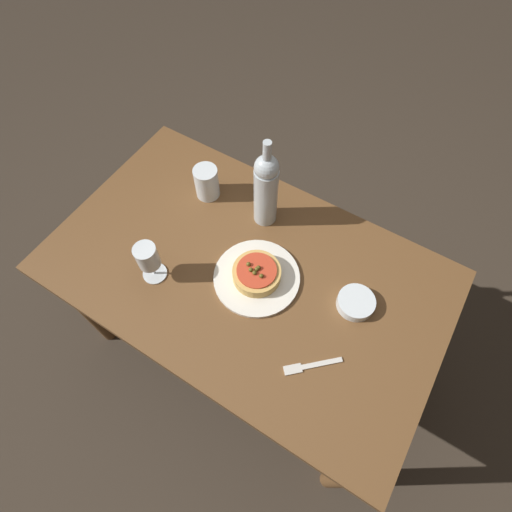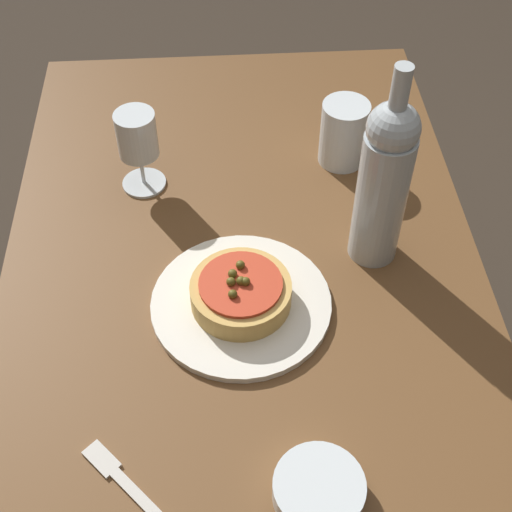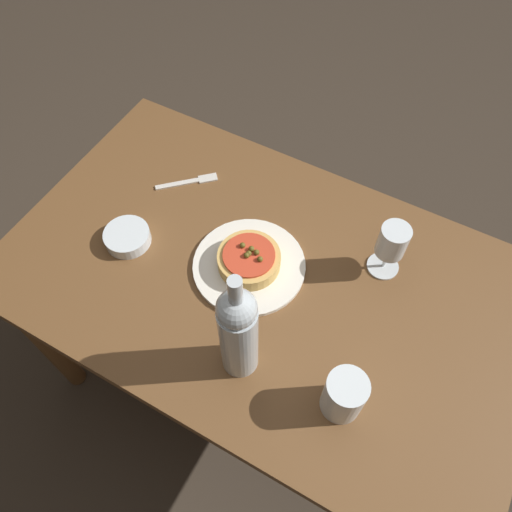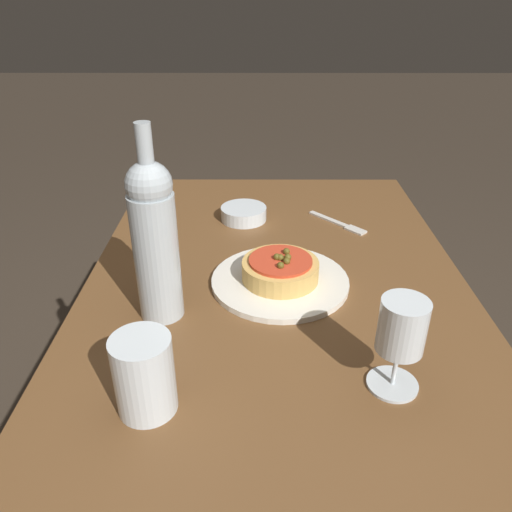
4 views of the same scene
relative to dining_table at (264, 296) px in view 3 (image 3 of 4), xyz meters
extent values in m
plane|color=#382D23|center=(0.00, 0.00, -0.61)|extent=(14.00, 14.00, 0.00)
cube|color=brown|center=(0.00, 0.00, 0.08)|extent=(1.28, 0.77, 0.03)
cylinder|color=brown|center=(0.58, 0.33, -0.27)|extent=(0.06, 0.06, 0.67)
cylinder|color=brown|center=(0.58, -0.33, -0.27)|extent=(0.06, 0.06, 0.67)
cylinder|color=brown|center=(-0.58, -0.33, -0.27)|extent=(0.06, 0.06, 0.67)
cylinder|color=white|center=(0.05, -0.01, 0.10)|extent=(0.27, 0.27, 0.01)
cylinder|color=tan|center=(0.05, -0.01, 0.13)|extent=(0.15, 0.15, 0.04)
cylinder|color=red|center=(0.05, -0.01, 0.15)|extent=(0.12, 0.12, 0.01)
sphere|color=brown|center=(0.05, 0.00, 0.15)|extent=(0.01, 0.01, 0.01)
sphere|color=brown|center=(0.03, -0.02, 0.15)|extent=(0.01, 0.01, 0.01)
sphere|color=brown|center=(0.02, -0.01, 0.15)|extent=(0.01, 0.01, 0.01)
sphere|color=brown|center=(0.05, -0.01, 0.15)|extent=(0.01, 0.01, 0.01)
sphere|color=brown|center=(0.05, -0.02, 0.15)|extent=(0.01, 0.01, 0.01)
sphere|color=brown|center=(0.07, -0.02, 0.15)|extent=(0.01, 0.01, 0.01)
cylinder|color=silver|center=(-0.24, -0.17, 0.10)|extent=(0.08, 0.08, 0.00)
cylinder|color=silver|center=(-0.24, -0.17, 0.13)|extent=(0.01, 0.01, 0.07)
cylinder|color=silver|center=(-0.24, -0.17, 0.21)|extent=(0.07, 0.07, 0.08)
cylinder|color=#B2BCC1|center=(-0.05, 0.21, 0.21)|extent=(0.08, 0.08, 0.23)
sphere|color=#B2BCC1|center=(-0.05, 0.21, 0.34)|extent=(0.08, 0.08, 0.08)
cylinder|color=#B2BCC1|center=(-0.05, 0.21, 0.40)|extent=(0.03, 0.03, 0.08)
cylinder|color=silver|center=(-0.28, 0.19, 0.15)|extent=(0.08, 0.08, 0.12)
cylinder|color=silver|center=(0.35, 0.07, 0.11)|extent=(0.12, 0.12, 0.03)
cube|color=beige|center=(0.35, -0.14, 0.10)|extent=(0.10, 0.09, 0.00)
cube|color=beige|center=(0.29, -0.20, 0.10)|extent=(0.06, 0.05, 0.00)
camera|label=1|loc=(0.35, -0.50, 1.23)|focal=28.00mm
camera|label=2|loc=(0.71, -0.03, 0.96)|focal=50.00mm
camera|label=3|loc=(-0.27, 0.54, 1.13)|focal=35.00mm
camera|label=4|loc=(-0.80, 0.04, 0.63)|focal=35.00mm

